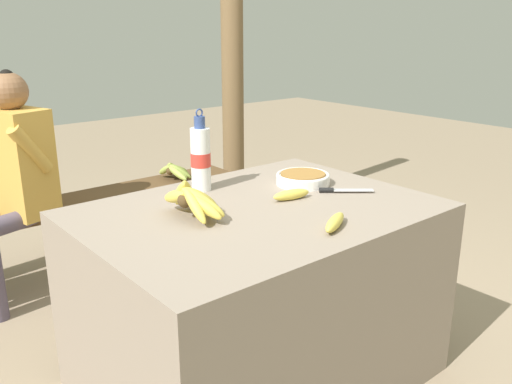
# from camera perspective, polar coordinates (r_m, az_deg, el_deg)

# --- Properties ---
(ground_plane) EXTENTS (12.00, 12.00, 0.00)m
(ground_plane) POSITION_cam_1_polar(r_m,az_deg,el_deg) (2.27, 0.15, -18.72)
(ground_plane) COLOR gray
(market_counter) EXTENTS (1.23, 0.91, 0.70)m
(market_counter) POSITION_cam_1_polar(r_m,az_deg,el_deg) (2.08, 0.15, -10.86)
(market_counter) COLOR gray
(market_counter) RESTS_ON ground_plane
(banana_bunch_ripe) EXTENTS (0.18, 0.29, 0.15)m
(banana_bunch_ripe) POSITION_cam_1_polar(r_m,az_deg,el_deg) (1.83, -6.63, -0.68)
(banana_bunch_ripe) COLOR #4C381E
(banana_bunch_ripe) RESTS_ON market_counter
(serving_bowl) EXTENTS (0.22, 0.22, 0.05)m
(serving_bowl) POSITION_cam_1_polar(r_m,az_deg,el_deg) (2.22, 4.96, 1.49)
(serving_bowl) COLOR white
(serving_bowl) RESTS_ON market_counter
(water_bottle) EXTENTS (0.08, 0.08, 0.32)m
(water_bottle) POSITION_cam_1_polar(r_m,az_deg,el_deg) (2.12, -5.85, 3.60)
(water_bottle) COLOR white
(water_bottle) RESTS_ON market_counter
(loose_banana_front) EXTENTS (0.17, 0.11, 0.04)m
(loose_banana_front) POSITION_cam_1_polar(r_m,az_deg,el_deg) (1.76, 8.30, -3.17)
(loose_banana_front) COLOR #E0C64C
(loose_banana_front) RESTS_ON market_counter
(loose_banana_side) EXTENTS (0.16, 0.07, 0.04)m
(loose_banana_side) POSITION_cam_1_polar(r_m,az_deg,el_deg) (2.02, 3.73, -0.28)
(loose_banana_side) COLOR #E0C64C
(loose_banana_side) RESTS_ON market_counter
(knife) EXTENTS (0.18, 0.15, 0.02)m
(knife) POSITION_cam_1_polar(r_m,az_deg,el_deg) (2.13, 8.66, 0.20)
(knife) COLOR #BCBCC1
(knife) RESTS_ON market_counter
(wooden_bench) EXTENTS (1.79, 0.32, 0.44)m
(wooden_bench) POSITION_cam_1_polar(r_m,az_deg,el_deg) (3.08, -16.76, -1.68)
(wooden_bench) COLOR brown
(wooden_bench) RESTS_ON ground_plane
(seated_vendor) EXTENTS (0.46, 0.43, 1.13)m
(seated_vendor) POSITION_cam_1_polar(r_m,az_deg,el_deg) (2.84, -24.43, 1.84)
(seated_vendor) COLOR #564C60
(seated_vendor) RESTS_ON ground_plane
(banana_bunch_green) EXTENTS (0.17, 0.28, 0.12)m
(banana_bunch_green) POSITION_cam_1_polar(r_m,az_deg,el_deg) (3.27, -8.56, 2.28)
(banana_bunch_green) COLOR #4C381E
(banana_bunch_green) RESTS_ON wooden_bench
(support_post_far) EXTENTS (0.15, 0.15, 2.30)m
(support_post_far) POSITION_cam_1_polar(r_m,az_deg,el_deg) (3.68, -2.51, 14.44)
(support_post_far) COLOR brown
(support_post_far) RESTS_ON ground_plane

